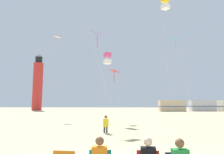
{
  "coord_description": "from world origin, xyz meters",
  "views": [
    {
      "loc": [
        -0.41,
        -6.92,
        1.9
      ],
      "look_at": [
        -0.77,
        10.44,
        4.17
      ],
      "focal_mm": 33.03,
      "sensor_mm": 36.0,
      "label": 1
    }
  ],
  "objects_px": {
    "kite_diamond_scarlet": "(114,72)",
    "lighthouse_distant": "(38,84)",
    "rv_van_tan": "(172,106)",
    "kite_diamond_orange": "(57,40)",
    "kite_box_gold": "(165,3)",
    "kite_box_rainbow": "(107,58)",
    "rv_van_silver": "(202,106)",
    "kite_flyer_standing": "(106,124)",
    "kite_diamond_magenta": "(98,36)",
    "kite_diamond_cyan": "(176,42)"
  },
  "relations": [
    {
      "from": "kite_flyer_standing",
      "to": "kite_box_rainbow",
      "type": "bearing_deg",
      "value": -94.1
    },
    {
      "from": "kite_box_rainbow",
      "to": "kite_box_gold",
      "type": "height_order",
      "value": "kite_box_gold"
    },
    {
      "from": "kite_diamond_cyan",
      "to": "rv_van_tan",
      "type": "relative_size",
      "value": 1.64
    },
    {
      "from": "kite_box_gold",
      "to": "rv_van_tan",
      "type": "relative_size",
      "value": 1.82
    },
    {
      "from": "kite_diamond_magenta",
      "to": "lighthouse_distant",
      "type": "bearing_deg",
      "value": 116.28
    },
    {
      "from": "rv_van_tan",
      "to": "kite_box_gold",
      "type": "bearing_deg",
      "value": -107.87
    },
    {
      "from": "kite_flyer_standing",
      "to": "lighthouse_distant",
      "type": "relative_size",
      "value": 0.07
    },
    {
      "from": "kite_box_gold",
      "to": "rv_van_silver",
      "type": "distance_m",
      "value": 41.11
    },
    {
      "from": "kite_diamond_magenta",
      "to": "rv_van_tan",
      "type": "distance_m",
      "value": 39.58
    },
    {
      "from": "kite_flyer_standing",
      "to": "kite_box_rainbow",
      "type": "height_order",
      "value": "kite_box_rainbow"
    },
    {
      "from": "kite_diamond_scarlet",
      "to": "lighthouse_distant",
      "type": "relative_size",
      "value": 0.34
    },
    {
      "from": "kite_box_gold",
      "to": "rv_van_tan",
      "type": "bearing_deg",
      "value": 74.66
    },
    {
      "from": "kite_box_gold",
      "to": "kite_diamond_magenta",
      "type": "bearing_deg",
      "value": -159.67
    },
    {
      "from": "rv_van_tan",
      "to": "kite_diamond_magenta",
      "type": "bearing_deg",
      "value": -115.71
    },
    {
      "from": "kite_box_rainbow",
      "to": "rv_van_tan",
      "type": "bearing_deg",
      "value": 65.07
    },
    {
      "from": "kite_diamond_orange",
      "to": "rv_van_silver",
      "type": "distance_m",
      "value": 41.9
    },
    {
      "from": "lighthouse_distant",
      "to": "kite_flyer_standing",
      "type": "bearing_deg",
      "value": -64.14
    },
    {
      "from": "kite_diamond_scarlet",
      "to": "kite_box_rainbow",
      "type": "height_order",
      "value": "kite_box_rainbow"
    },
    {
      "from": "lighthouse_distant",
      "to": "kite_diamond_magenta",
      "type": "bearing_deg",
      "value": -63.72
    },
    {
      "from": "kite_box_gold",
      "to": "rv_van_silver",
      "type": "height_order",
      "value": "kite_box_gold"
    },
    {
      "from": "kite_diamond_orange",
      "to": "lighthouse_distant",
      "type": "bearing_deg",
      "value": 114.55
    },
    {
      "from": "kite_flyer_standing",
      "to": "kite_diamond_cyan",
      "type": "bearing_deg",
      "value": -129.08
    },
    {
      "from": "kite_diamond_cyan",
      "to": "kite_flyer_standing",
      "type": "bearing_deg",
      "value": -123.37
    },
    {
      "from": "rv_van_tan",
      "to": "kite_diamond_orange",
      "type": "bearing_deg",
      "value": -132.98
    },
    {
      "from": "kite_diamond_magenta",
      "to": "rv_van_tan",
      "type": "height_order",
      "value": "kite_diamond_magenta"
    },
    {
      "from": "kite_box_rainbow",
      "to": "lighthouse_distant",
      "type": "relative_size",
      "value": 0.42
    },
    {
      "from": "kite_diamond_scarlet",
      "to": "kite_diamond_cyan",
      "type": "bearing_deg",
      "value": 31.1
    },
    {
      "from": "lighthouse_distant",
      "to": "rv_van_silver",
      "type": "bearing_deg",
      "value": -7.42
    },
    {
      "from": "kite_flyer_standing",
      "to": "kite_diamond_scarlet",
      "type": "height_order",
      "value": "kite_diamond_scarlet"
    },
    {
      "from": "kite_box_rainbow",
      "to": "rv_van_tan",
      "type": "height_order",
      "value": "kite_box_rainbow"
    },
    {
      "from": "kite_diamond_magenta",
      "to": "lighthouse_distant",
      "type": "relative_size",
      "value": 0.47
    },
    {
      "from": "kite_diamond_cyan",
      "to": "kite_box_rainbow",
      "type": "xyz_separation_m",
      "value": [
        -8.84,
        -6.44,
        -3.59
      ]
    },
    {
      "from": "kite_flyer_standing",
      "to": "kite_diamond_magenta",
      "type": "relative_size",
      "value": 0.15
    },
    {
      "from": "lighthouse_distant",
      "to": "rv_van_silver",
      "type": "distance_m",
      "value": 46.35
    },
    {
      "from": "kite_diamond_cyan",
      "to": "kite_diamond_magenta",
      "type": "height_order",
      "value": "kite_diamond_cyan"
    },
    {
      "from": "kite_box_rainbow",
      "to": "rv_van_silver",
      "type": "bearing_deg",
      "value": 55.66
    },
    {
      "from": "kite_box_gold",
      "to": "kite_diamond_scarlet",
      "type": "bearing_deg",
      "value": 144.79
    },
    {
      "from": "kite_box_rainbow",
      "to": "rv_van_tan",
      "type": "distance_m",
      "value": 35.4
    },
    {
      "from": "kite_diamond_magenta",
      "to": "rv_van_silver",
      "type": "height_order",
      "value": "kite_diamond_magenta"
    },
    {
      "from": "kite_flyer_standing",
      "to": "kite_diamond_scarlet",
      "type": "bearing_deg",
      "value": -99.14
    },
    {
      "from": "kite_diamond_magenta",
      "to": "kite_diamond_orange",
      "type": "relative_size",
      "value": 0.71
    },
    {
      "from": "kite_box_rainbow",
      "to": "lighthouse_distant",
      "type": "bearing_deg",
      "value": 119.31
    },
    {
      "from": "kite_flyer_standing",
      "to": "kite_box_gold",
      "type": "xyz_separation_m",
      "value": [
        5.34,
        4.8,
        10.69
      ]
    },
    {
      "from": "kite_box_gold",
      "to": "lighthouse_distant",
      "type": "xyz_separation_m",
      "value": [
        -27.89,
        41.72,
        -3.46
      ]
    },
    {
      "from": "kite_flyer_standing",
      "to": "kite_diamond_scarlet",
      "type": "distance_m",
      "value": 9.45
    },
    {
      "from": "kite_diamond_scarlet",
      "to": "kite_diamond_magenta",
      "type": "bearing_deg",
      "value": -102.93
    },
    {
      "from": "kite_box_rainbow",
      "to": "rv_van_tan",
      "type": "xyz_separation_m",
      "value": [
        14.77,
        31.77,
        -5.07
      ]
    },
    {
      "from": "kite_box_rainbow",
      "to": "kite_diamond_orange",
      "type": "relative_size",
      "value": 0.64
    },
    {
      "from": "kite_diamond_magenta",
      "to": "kite_diamond_orange",
      "type": "distance_m",
      "value": 12.56
    },
    {
      "from": "rv_van_tan",
      "to": "rv_van_silver",
      "type": "height_order",
      "value": "same"
    }
  ]
}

